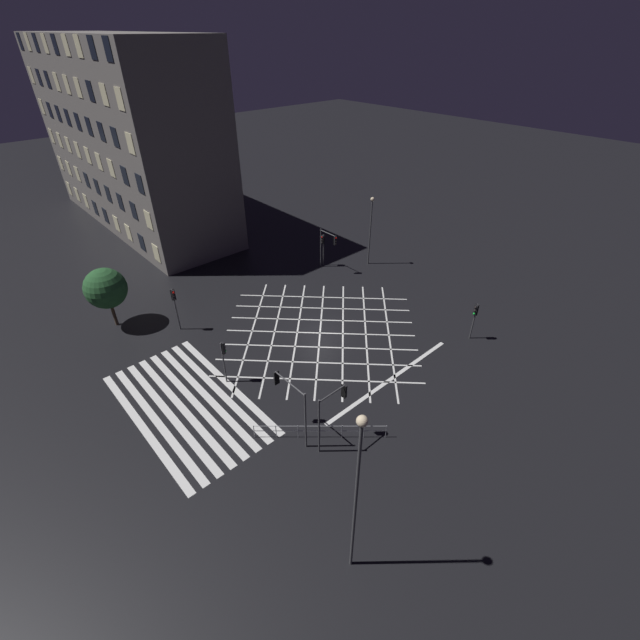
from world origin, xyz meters
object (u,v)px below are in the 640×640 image
at_px(traffic_light_nw_cross, 323,244).
at_px(traffic_light_se_cross, 333,405).
at_px(traffic_light_sw_main, 175,302).
at_px(traffic_light_se_main, 289,395).
at_px(traffic_light_ne_cross, 475,315).
at_px(street_lamp_west, 357,481).
at_px(street_lamp_east, 371,223).
at_px(traffic_light_nw_main, 329,243).
at_px(street_tree_near, 106,288).
at_px(traffic_light_median_south, 224,354).

relative_size(traffic_light_nw_cross, traffic_light_se_cross, 0.81).
height_order(traffic_light_sw_main, traffic_light_se_cross, traffic_light_se_cross).
distance_m(traffic_light_se_main, traffic_light_se_cross, 2.69).
xyz_separation_m(traffic_light_ne_cross, street_lamp_west, (6.05, -20.17, 4.10)).
height_order(traffic_light_se_main, street_lamp_east, street_lamp_east).
height_order(traffic_light_se_cross, street_lamp_east, street_lamp_east).
relative_size(traffic_light_sw_main, traffic_light_nw_main, 0.91).
relative_size(traffic_light_sw_main, street_lamp_west, 0.39).
bearing_deg(traffic_light_nw_cross, traffic_light_se_cross, 48.96).
height_order(traffic_light_se_main, street_tree_near, street_tree_near).
bearing_deg(traffic_light_ne_cross, street_tree_near, -46.06).
bearing_deg(street_tree_near, traffic_light_median_south, 14.45).
relative_size(street_lamp_east, street_tree_near, 1.38).
bearing_deg(street_tree_near, traffic_light_se_cross, 13.20).
bearing_deg(traffic_light_median_south, traffic_light_nw_main, 23.95).
bearing_deg(traffic_light_se_cross, traffic_light_se_main, 122.65).
bearing_deg(street_tree_near, traffic_light_sw_main, 40.28).
bearing_deg(traffic_light_se_main, traffic_light_nw_main, -49.18).
relative_size(traffic_light_sw_main, traffic_light_ne_cross, 1.18).
xyz_separation_m(traffic_light_nw_cross, traffic_light_sw_main, (0.65, -17.02, 0.31)).
bearing_deg(street_lamp_west, traffic_light_se_main, 160.15).
bearing_deg(traffic_light_sw_main, street_lamp_east, 83.63).
distance_m(traffic_light_se_main, traffic_light_ne_cross, 17.37).
distance_m(traffic_light_nw_cross, traffic_light_nw_main, 1.43).
xyz_separation_m(traffic_light_sw_main, traffic_light_median_south, (8.21, -0.49, -0.29)).
bearing_deg(traffic_light_nw_cross, traffic_light_sw_main, 2.17).
relative_size(traffic_light_se_main, street_lamp_east, 0.61).
relative_size(street_lamp_west, street_tree_near, 1.91).
relative_size(traffic_light_nw_main, traffic_light_median_south, 1.22).
distance_m(traffic_light_se_cross, traffic_light_ne_cross, 15.78).
relative_size(traffic_light_nw_cross, street_lamp_east, 0.48).
distance_m(traffic_light_nw_main, traffic_light_ne_cross, 16.66).
relative_size(traffic_light_se_cross, street_lamp_west, 0.43).
bearing_deg(traffic_light_sw_main, traffic_light_nw_cross, 92.17).
relative_size(traffic_light_nw_cross, traffic_light_se_main, 0.78).
height_order(traffic_light_nw_main, traffic_light_median_south, traffic_light_nw_main).
relative_size(traffic_light_nw_cross, traffic_light_nw_main, 0.81).
height_order(traffic_light_se_cross, traffic_light_median_south, traffic_light_se_cross).
bearing_deg(traffic_light_nw_main, traffic_light_median_south, -66.05).
bearing_deg(street_lamp_east, traffic_light_nw_cross, -126.99).
height_order(traffic_light_nw_main, street_tree_near, street_tree_near).
height_order(traffic_light_nw_cross, traffic_light_ne_cross, traffic_light_nw_cross).
height_order(traffic_light_median_south, traffic_light_ne_cross, traffic_light_median_south).
xyz_separation_m(traffic_light_se_main, street_lamp_east, (-12.74, 21.08, 1.39)).
bearing_deg(traffic_light_median_south, street_tree_near, 104.45).
height_order(street_lamp_east, street_lamp_west, street_lamp_west).
xyz_separation_m(traffic_light_sw_main, street_lamp_west, (23.27, -3.05, 3.67)).
bearing_deg(traffic_light_nw_cross, traffic_light_ne_cross, 90.30).
relative_size(traffic_light_nw_cross, traffic_light_sw_main, 0.89).
height_order(traffic_light_sw_main, traffic_light_median_south, traffic_light_sw_main).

